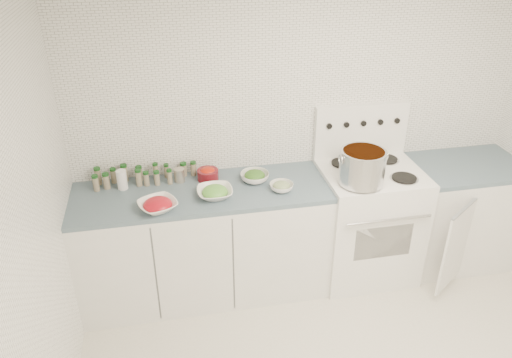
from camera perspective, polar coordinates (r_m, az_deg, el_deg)
name	(u,v)px	position (r m, az deg, el deg)	size (l,w,h in m)	color
room_walls	(391,177)	(2.48, 15.14, 0.22)	(3.54, 3.04, 2.52)	white
counter_left	(204,242)	(3.86, -5.92, -7.15)	(1.85, 0.62, 0.90)	white
stove	(366,218)	(4.12, 12.46, -4.43)	(0.76, 0.70, 1.36)	white
counter_right	(458,213)	(4.51, 22.07, -3.57)	(0.89, 0.86, 0.90)	white
stock_pot	(362,165)	(3.63, 12.06, 1.53)	(0.35, 0.33, 0.25)	silver
bowl_tomato	(158,205)	(3.42, -11.17, -2.93)	(0.33, 0.33, 0.08)	white
bowl_snowpea	(215,192)	(3.52, -4.72, -1.50)	(0.25, 0.25, 0.08)	white
bowl_broccoli	(255,176)	(3.70, -0.14, 0.30)	(0.28, 0.28, 0.09)	white
bowl_zucchini	(282,186)	(3.59, 2.94, -0.85)	(0.22, 0.22, 0.07)	white
bowl_pepper	(208,174)	(3.74, -5.52, 0.60)	(0.16, 0.16, 0.10)	maroon
salt_canister	(122,180)	(3.71, -15.07, -0.08)	(0.07, 0.07, 0.15)	white
tin_can	(179,175)	(3.74, -8.74, 0.44)	(0.08, 0.08, 0.10)	#AFA394
spice_cluster	(139,175)	(3.77, -13.25, 0.44)	(0.75, 0.15, 0.14)	gray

